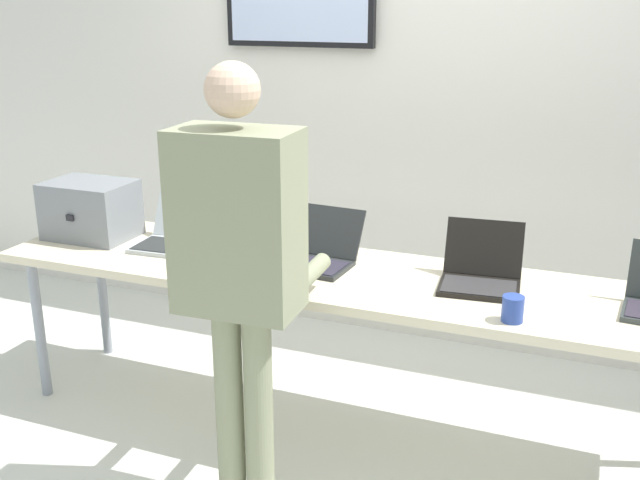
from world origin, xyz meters
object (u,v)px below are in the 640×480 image
workbench (338,283)px  laptop_station_2 (481,272)px  laptop_station_1 (319,252)px  coffee_mug (513,309)px  person (239,253)px  equipment_box (91,210)px  laptop_station_0 (176,234)px

workbench → laptop_station_2: size_ratio=8.45×
laptop_station_1 → coffee_mug: 0.95m
coffee_mug → workbench: bearing=162.1°
person → coffee_mug: 1.02m
equipment_box → laptop_station_0: equipment_box is taller
workbench → laptop_station_0: bearing=175.3°
workbench → coffee_mug: 0.82m
laptop_station_0 → laptop_station_1: size_ratio=1.02×
laptop_station_0 → laptop_station_2: laptop_station_0 is taller
workbench → coffee_mug: coffee_mug is taller
laptop_station_0 → coffee_mug: size_ratio=3.94×
person → coffee_mug: (0.93, 0.37, -0.22)m
equipment_box → laptop_station_2: (1.92, 0.05, -0.09)m
laptop_station_2 → coffee_mug: size_ratio=3.79×
workbench → coffee_mug: (0.78, -0.25, 0.10)m
equipment_box → coffee_mug: 2.12m
laptop_station_0 → workbench: bearing=-4.7°
equipment_box → laptop_station_0: bearing=5.3°
laptop_station_0 → equipment_box: bearing=-174.7°
laptop_station_2 → coffee_mug: laptop_station_2 is taller
laptop_station_1 → laptop_station_2: 0.72m
laptop_station_2 → coffee_mug: 0.37m
workbench → laptop_station_2: (0.60, 0.08, 0.11)m
laptop_station_0 → coffee_mug: bearing=-11.1°
laptop_station_2 → person: bearing=-137.3°
workbench → equipment_box: size_ratio=7.58×
equipment_box → person: (1.17, -0.65, 0.13)m
laptop_station_2 → person: size_ratio=0.22×
workbench → laptop_station_2: laptop_station_2 is taller
workbench → person: size_ratio=1.84×
equipment_box → laptop_station_2: 1.93m
laptop_station_0 → person: person is taller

